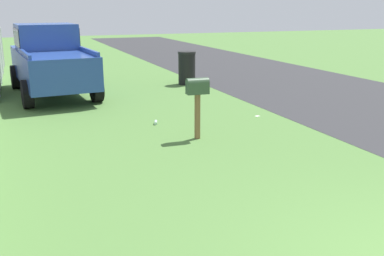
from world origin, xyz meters
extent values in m
cube|color=brown|center=(5.61, 0.58, 0.46)|extent=(0.09, 0.09, 0.92)
cube|color=#334C33|center=(5.61, 0.58, 1.03)|extent=(0.22, 0.45, 0.22)
cylinder|color=#334C33|center=(5.61, 0.58, 1.14)|extent=(0.22, 0.45, 0.20)
cube|color=red|center=(5.72, 0.58, 1.10)|extent=(0.02, 0.04, 0.18)
cube|color=#284793|center=(11.48, 2.91, 0.88)|extent=(5.05, 2.24, 0.90)
cube|color=#284793|center=(12.07, 2.96, 1.71)|extent=(1.81, 1.82, 0.76)
cube|color=black|center=(12.07, 2.96, 1.71)|extent=(1.76, 1.85, 0.53)
cube|color=#284793|center=(10.33, 3.66, 1.39)|extent=(2.55, 0.30, 0.12)
cube|color=#284793|center=(10.47, 1.98, 1.39)|extent=(2.55, 0.30, 0.12)
cylinder|color=black|center=(13.02, 3.96, 0.38)|extent=(0.78, 0.32, 0.76)
cylinder|color=black|center=(13.17, 2.13, 0.38)|extent=(0.78, 0.32, 0.76)
cylinder|color=black|center=(9.79, 3.69, 0.38)|extent=(0.78, 0.32, 0.76)
cylinder|color=black|center=(9.94, 1.86, 0.38)|extent=(0.78, 0.32, 0.76)
cylinder|color=black|center=(11.74, -1.54, 0.52)|extent=(0.58, 0.58, 1.04)
cylinder|color=black|center=(11.74, -1.54, 1.08)|extent=(0.61, 0.61, 0.08)
cylinder|color=#9EA3A8|center=(16.75, 4.45, 0.87)|extent=(0.07, 0.07, 1.74)
cylinder|color=#9EA3A8|center=(19.28, 4.45, 0.87)|extent=(0.07, 0.07, 1.74)
cube|color=silver|center=(6.81, -1.51, 0.00)|extent=(0.11, 0.14, 0.01)
cylinder|color=#B2D8BF|center=(7.02, 1.03, 0.04)|extent=(0.23, 0.14, 0.07)
camera|label=1|loc=(-2.27, 3.81, 2.58)|focal=40.87mm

